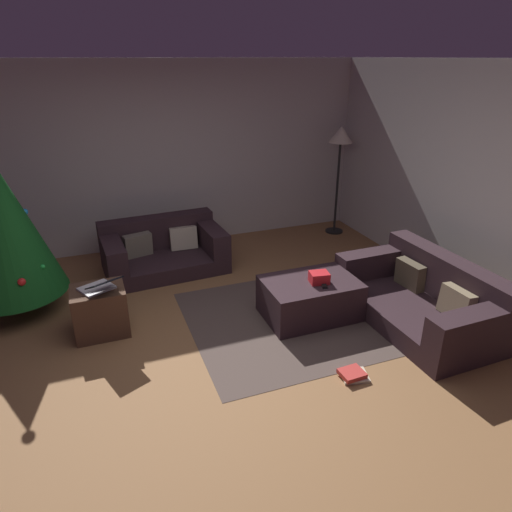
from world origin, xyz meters
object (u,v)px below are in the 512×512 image
Objects in this scene: corner_lamp at (340,143)px; side_table at (100,311)px; gift_box at (319,277)px; christmas_tree at (1,224)px; couch_right at (425,298)px; tv_remote at (324,284)px; ottoman at (310,298)px; laptop at (99,286)px; book_stack at (353,374)px; couch_left at (163,250)px.

side_table is at bearing -155.02° from corner_lamp.
corner_lamp is (1.50, 2.26, 0.94)m from gift_box.
christmas_tree reaches higher than side_table.
tv_remote is at bearing 68.82° from couch_right.
gift_box is (-1.04, 0.45, 0.22)m from couch_right.
ottoman is 1.94× the size of laptop.
tv_remote is 0.08× the size of christmas_tree.
corner_lamp is at bearing -10.95° from couch_right.
tv_remote is at bearing -15.23° from side_table.
christmas_tree is at bearing 135.85° from laptop.
ottoman is 3.31m from christmas_tree.
ottoman is 1.91× the size of side_table.
corner_lamp is (1.68, 3.28, 1.39)m from book_stack.
book_stack is (1.99, -1.49, -0.53)m from laptop.
couch_left is 9.92× the size of tv_remote.
corner_lamp is (1.49, 2.33, 0.99)m from tv_remote.
book_stack is (-0.12, -1.09, -0.18)m from ottoman.
gift_box is at bearing -23.17° from christmas_tree.
side_table is (-0.88, -1.35, -0.01)m from couch_left.
gift_box is 1.13m from book_stack.
ottoman is 2.19m from side_table.
gift_box is 2.28m from side_table.
book_stack is 0.17× the size of corner_lamp.
tv_remote is 0.31× the size of laptop.
couch_right is 2.98m from corner_lamp.
corner_lamp reaches higher than laptop.
couch_right is at bearing -23.21° from christmas_tree.
couch_right is 9.04× the size of gift_box.
corner_lamp reaches higher than side_table.
christmas_tree is at bearing 15.51° from couch_left.
christmas_tree reaches higher than couch_right.
couch_left is at bearing 125.22° from gift_box.
gift_box is 0.09m from tv_remote.
couch_right is 1.10m from tv_remote.
couch_right is at bearing 131.99° from couch_left.
laptop is (-2.11, 0.40, 0.34)m from ottoman.
book_stack is (1.15, -2.91, -0.23)m from couch_left.
gift_box is 2.23m from laptop.
christmas_tree is 3.67× the size of side_table.
christmas_tree reaches higher than corner_lamp.
corner_lamp is at bearing 24.98° from side_table.
couch_left reaches higher than tv_remote.
tv_remote is 1.05m from book_stack.
book_stack is (-0.20, -0.95, -0.40)m from tv_remote.
christmas_tree is at bearing 156.83° from gift_box.
couch_left is 0.90× the size of couch_right.
couch_right is 4.49m from christmas_tree.
couch_left is 1.96m from christmas_tree.
couch_left reaches higher than book_stack.
couch_right reaches higher than couch_left.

